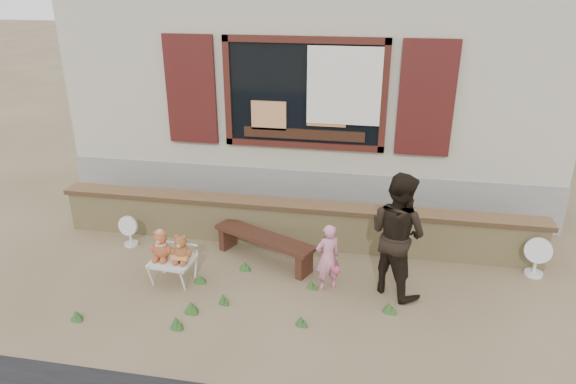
% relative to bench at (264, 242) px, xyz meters
% --- Properties ---
extents(ground, '(80.00, 80.00, 0.00)m').
position_rel_bench_xyz_m(ground, '(0.31, -0.43, -0.29)').
color(ground, brown).
rests_on(ground, ground).
extents(shopfront, '(8.04, 5.13, 4.00)m').
position_rel_bench_xyz_m(shopfront, '(0.31, 4.06, 1.71)').
color(shopfront, '#A89E88').
rests_on(shopfront, ground).
extents(brick_wall, '(7.10, 0.36, 0.67)m').
position_rel_bench_xyz_m(brick_wall, '(0.31, 0.57, 0.05)').
color(brick_wall, tan).
rests_on(brick_wall, ground).
extents(bench, '(1.53, 0.95, 0.39)m').
position_rel_bench_xyz_m(bench, '(0.00, 0.00, 0.00)').
color(bench, '#321A11').
rests_on(bench, ground).
extents(folding_chair, '(0.56, 0.50, 0.32)m').
position_rel_bench_xyz_m(folding_chair, '(-1.04, -0.73, 0.00)').
color(folding_chair, beige).
rests_on(folding_chair, ground).
extents(teddy_bear_left, '(0.31, 0.27, 0.40)m').
position_rel_bench_xyz_m(teddy_bear_left, '(-1.18, -0.72, 0.23)').
color(teddy_bear_left, brown).
rests_on(teddy_bear_left, folding_chair).
extents(teddy_bear_right, '(0.30, 0.26, 0.38)m').
position_rel_bench_xyz_m(teddy_bear_right, '(-0.90, -0.73, 0.23)').
color(teddy_bear_right, brown).
rests_on(teddy_bear_right, folding_chair).
extents(child, '(0.39, 0.35, 0.90)m').
position_rel_bench_xyz_m(child, '(0.94, -0.52, 0.16)').
color(child, pink).
rests_on(child, ground).
extents(adult, '(0.98, 0.96, 1.59)m').
position_rel_bench_xyz_m(adult, '(1.77, -0.42, 0.51)').
color(adult, black).
rests_on(adult, ground).
extents(fan_left, '(0.30, 0.20, 0.48)m').
position_rel_bench_xyz_m(fan_left, '(-2.05, 0.09, -0.05)').
color(fan_left, silver).
rests_on(fan_left, ground).
extents(fan_right, '(0.36, 0.24, 0.56)m').
position_rel_bench_xyz_m(fan_right, '(3.63, 0.29, -0.01)').
color(fan_right, silver).
rests_on(fan_right, ground).
extents(grass_tufts, '(3.73, 1.57, 0.15)m').
position_rel_bench_xyz_m(grass_tufts, '(-0.18, -1.10, -0.22)').
color(grass_tufts, '#2C5421').
rests_on(grass_tufts, ground).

